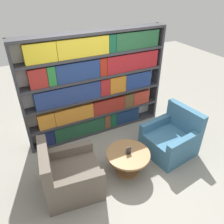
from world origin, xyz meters
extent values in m
plane|color=gray|center=(0.00, 0.00, 0.00)|extent=(14.00, 14.00, 0.00)
cube|color=silver|center=(0.00, 1.62, 1.11)|extent=(3.02, 0.05, 2.21)
cube|color=#333338|center=(-1.49, 1.50, 1.11)|extent=(0.05, 0.30, 2.21)
cube|color=#333338|center=(1.49, 1.50, 1.11)|extent=(0.05, 0.30, 2.21)
cube|color=#333338|center=(0.00, 1.50, 0.03)|extent=(2.92, 0.30, 0.05)
cube|color=#333338|center=(0.00, 1.50, 0.44)|extent=(2.92, 0.30, 0.05)
cube|color=#333338|center=(0.00, 1.50, 0.89)|extent=(2.92, 0.30, 0.05)
cube|color=#333338|center=(0.00, 1.50, 1.33)|extent=(2.92, 0.30, 0.05)
cube|color=#333338|center=(0.00, 1.50, 1.77)|extent=(2.92, 0.30, 0.05)
cube|color=#333338|center=(0.00, 1.50, 2.19)|extent=(2.92, 0.30, 0.05)
cube|color=#17214D|center=(-1.18, 1.47, 0.22)|extent=(0.32, 0.20, 0.34)
cube|color=#1E4C31|center=(-0.45, 1.47, 0.22)|extent=(1.13, 0.20, 0.34)
cube|color=brown|center=(0.19, 1.47, 0.22)|extent=(0.14, 0.20, 0.34)
cube|color=#145131|center=(0.34, 1.47, 0.22)|extent=(0.15, 0.20, 0.34)
cube|color=navy|center=(0.72, 1.47, 0.22)|extent=(0.60, 0.20, 0.34)
cube|color=orange|center=(-1.12, 1.47, 0.63)|extent=(0.32, 0.20, 0.32)
cube|color=orange|center=(-0.55, 1.47, 0.63)|extent=(0.81, 0.20, 0.32)
cube|color=maroon|center=(0.25, 1.47, 0.63)|extent=(0.75, 0.20, 0.32)
cube|color=brown|center=(0.75, 1.47, 0.63)|extent=(0.23, 0.20, 0.32)
cube|color=#B33828|center=(1.07, 1.47, 0.63)|extent=(0.41, 0.20, 0.32)
cube|color=navy|center=(-0.61, 1.47, 1.09)|extent=(1.30, 0.20, 0.36)
cube|color=#A62223|center=(0.15, 1.47, 1.09)|extent=(0.21, 0.20, 0.36)
cube|color=orange|center=(0.45, 1.47, 1.09)|extent=(0.37, 0.20, 0.36)
cube|color=navy|center=(0.96, 1.47, 1.09)|extent=(0.63, 0.20, 0.36)
cube|color=maroon|center=(-1.12, 1.47, 1.53)|extent=(0.31, 0.20, 0.36)
cube|color=#277636|center=(-0.89, 1.47, 1.53)|extent=(0.14, 0.20, 0.36)
cube|color=navy|center=(-0.38, 1.47, 1.53)|extent=(0.85, 0.20, 0.36)
cube|color=#A62514|center=(0.12, 1.47, 1.53)|extent=(0.14, 0.20, 0.36)
cube|color=#A61E24|center=(0.80, 1.47, 1.53)|extent=(1.20, 0.20, 0.36)
cube|color=gold|center=(-1.01, 1.47, 1.96)|extent=(0.54, 0.20, 0.34)
cube|color=gold|center=(-0.25, 1.47, 1.96)|extent=(0.97, 0.20, 0.34)
cube|color=#145337|center=(0.32, 1.47, 1.96)|extent=(0.14, 0.20, 0.34)
cube|color=#235733|center=(0.88, 1.47, 1.96)|extent=(0.97, 0.20, 0.34)
cube|color=brown|center=(-1.03, 0.18, 0.21)|extent=(0.98, 0.95, 0.42)
cube|color=brown|center=(-1.39, 0.22, 0.67)|extent=(0.24, 0.86, 0.49)
cube|color=brown|center=(-1.00, -0.19, 0.51)|extent=(0.75, 0.21, 0.18)
cube|color=brown|center=(-0.91, 0.53, 0.51)|extent=(0.75, 0.21, 0.18)
cube|color=#386684|center=(0.96, 0.18, 0.21)|extent=(0.98, 0.95, 0.42)
cube|color=#386684|center=(1.33, 0.22, 0.67)|extent=(0.25, 0.86, 0.49)
cube|color=#386684|center=(0.85, 0.53, 0.51)|extent=(0.75, 0.21, 0.18)
cube|color=#386684|center=(0.94, -0.19, 0.51)|extent=(0.75, 0.21, 0.18)
cylinder|color=olive|center=(-0.03, 0.09, 0.20)|extent=(0.14, 0.14, 0.39)
cylinder|color=olive|center=(-0.03, 0.09, 0.01)|extent=(0.42, 0.42, 0.03)
cylinder|color=olive|center=(-0.03, 0.09, 0.41)|extent=(0.77, 0.77, 0.04)
cube|color=black|center=(-0.03, 0.09, 0.44)|extent=(0.06, 0.06, 0.01)
cube|color=#2D2D2D|center=(-0.03, 0.09, 0.50)|extent=(0.10, 0.01, 0.13)
camera|label=1|loc=(-1.56, -2.30, 3.06)|focal=35.00mm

